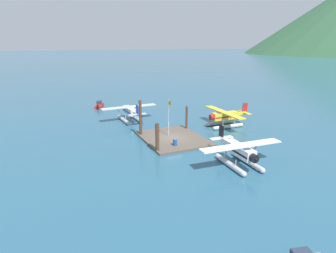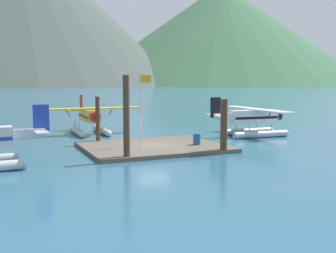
# 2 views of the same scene
# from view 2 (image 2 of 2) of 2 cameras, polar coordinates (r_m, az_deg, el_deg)

# --- Properties ---
(ground_plane) EXTENTS (1200.00, 1200.00, 0.00)m
(ground_plane) POSITION_cam_2_polar(r_m,az_deg,el_deg) (32.52, -2.05, -3.11)
(ground_plane) COLOR #285670
(dock_platform) EXTENTS (10.77, 8.72, 0.30)m
(dock_platform) POSITION_cam_2_polar(r_m,az_deg,el_deg) (32.50, -2.06, -2.85)
(dock_platform) COLOR brown
(dock_platform) RESTS_ON ground
(piling_near_left) EXTENTS (0.44, 0.44, 5.72)m
(piling_near_left) POSITION_cam_2_polar(r_m,az_deg,el_deg) (27.35, -5.80, 1.13)
(piling_near_left) COLOR #4C3323
(piling_near_left) RESTS_ON ground
(piling_near_right) EXTENTS (0.51, 0.51, 4.02)m
(piling_near_right) POSITION_cam_2_polar(r_m,az_deg,el_deg) (30.34, 7.77, -0.01)
(piling_near_right) COLOR #4C3323
(piling_near_right) RESTS_ON ground
(piling_far_left) EXTENTS (0.37, 0.37, 4.04)m
(piling_far_left) POSITION_cam_2_polar(r_m,az_deg,el_deg) (35.13, -9.72, 0.82)
(piling_far_left) COLOR #4C3323
(piling_far_left) RESTS_ON ground
(flagpole) EXTENTS (0.95, 0.10, 5.66)m
(flagpole) POSITION_cam_2_polar(r_m,az_deg,el_deg) (31.59, -3.67, 3.61)
(flagpole) COLOR silver
(flagpole) RESTS_ON dock_platform
(fuel_drum) EXTENTS (0.62, 0.62, 0.88)m
(fuel_drum) POSITION_cam_2_polar(r_m,az_deg,el_deg) (32.69, 4.02, -1.76)
(fuel_drum) COLOR #1E4C99
(fuel_drum) RESTS_ON dock_platform
(mountain_ridge_west_peak) EXTENTS (392.02, 392.02, 136.67)m
(mountain_ridge_west_peak) POSITION_cam_2_polar(r_m,az_deg,el_deg) (580.00, 7.33, 12.44)
(mountain_ridge_west_peak) COLOR #386042
(mountain_ridge_west_peak) RESTS_ON ground
(mountain_ridge_centre_peak) EXTENTS (387.63, 387.63, 187.44)m
(mountain_ridge_centre_peak) POSITION_cam_2_polar(r_m,az_deg,el_deg) (534.41, -20.10, 15.41)
(mountain_ridge_centre_peak) COLOR #424C47
(mountain_ridge_centre_peak) RESTS_ON ground
(seaplane_white_stbd_fwd) EXTENTS (7.98, 10.46, 3.84)m
(seaplane_white_stbd_fwd) POSITION_cam_2_polar(r_m,az_deg,el_deg) (40.73, 11.84, 0.89)
(seaplane_white_stbd_fwd) COLOR #B7BABF
(seaplane_white_stbd_fwd) RESTS_ON ground
(seaplane_yellow_bow_left) EXTENTS (10.42, 7.98, 3.84)m
(seaplane_yellow_bow_left) POSITION_cam_2_polar(r_m,az_deg,el_deg) (42.18, -10.87, 1.09)
(seaplane_yellow_bow_left) COLOR #B7BABF
(seaplane_yellow_bow_left) RESTS_ON ground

